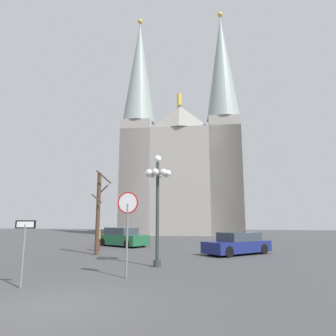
{
  "coord_description": "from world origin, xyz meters",
  "views": [
    {
      "loc": [
        4.13,
        -7.26,
        2.15
      ],
      "look_at": [
        -0.4,
        19.52,
        6.9
      ],
      "focal_mm": 31.71,
      "sensor_mm": 36.0,
      "label": 1
    }
  ],
  "objects_px": {
    "parked_car_far_navy": "(238,244)",
    "pedestrian_walking": "(98,237)",
    "cathedral": "(182,163)",
    "parked_car_near_green": "(122,237)",
    "bare_tree": "(98,211)",
    "stop_sign": "(128,216)",
    "one_way_arrow_sign": "(24,243)",
    "street_lamp": "(158,190)"
  },
  "relations": [
    {
      "from": "parked_car_near_green",
      "to": "pedestrian_walking",
      "type": "height_order",
      "value": "pedestrian_walking"
    },
    {
      "from": "street_lamp",
      "to": "bare_tree",
      "type": "distance_m",
      "value": 6.26
    },
    {
      "from": "bare_tree",
      "to": "pedestrian_walking",
      "type": "distance_m",
      "value": 2.94
    },
    {
      "from": "cathedral",
      "to": "parked_car_near_green",
      "type": "bearing_deg",
      "value": -96.7
    },
    {
      "from": "bare_tree",
      "to": "cathedral",
      "type": "bearing_deg",
      "value": 85.45
    },
    {
      "from": "parked_car_near_green",
      "to": "pedestrian_walking",
      "type": "xyz_separation_m",
      "value": [
        -0.53,
        -3.8,
        0.25
      ]
    },
    {
      "from": "one_way_arrow_sign",
      "to": "parked_car_far_navy",
      "type": "bearing_deg",
      "value": 55.3
    },
    {
      "from": "stop_sign",
      "to": "parked_car_far_navy",
      "type": "bearing_deg",
      "value": 61.77
    },
    {
      "from": "parked_car_near_green",
      "to": "pedestrian_walking",
      "type": "relative_size",
      "value": 2.92
    },
    {
      "from": "pedestrian_walking",
      "to": "cathedral",
      "type": "bearing_deg",
      "value": 83.1
    },
    {
      "from": "parked_car_far_navy",
      "to": "pedestrian_walking",
      "type": "xyz_separation_m",
      "value": [
        -9.54,
        0.54,
        0.32
      ]
    },
    {
      "from": "cathedral",
      "to": "pedestrian_walking",
      "type": "bearing_deg",
      "value": -96.9
    },
    {
      "from": "cathedral",
      "to": "one_way_arrow_sign",
      "type": "relative_size",
      "value": 16.19
    },
    {
      "from": "parked_car_near_green",
      "to": "parked_car_far_navy",
      "type": "relative_size",
      "value": 1.05
    },
    {
      "from": "cathedral",
      "to": "pedestrian_walking",
      "type": "relative_size",
      "value": 21.48
    },
    {
      "from": "stop_sign",
      "to": "parked_car_far_navy",
      "type": "height_order",
      "value": "stop_sign"
    },
    {
      "from": "bare_tree",
      "to": "parked_car_far_navy",
      "type": "relative_size",
      "value": 1.17
    },
    {
      "from": "stop_sign",
      "to": "parked_car_near_green",
      "type": "relative_size",
      "value": 0.69
    },
    {
      "from": "stop_sign",
      "to": "bare_tree",
      "type": "distance_m",
      "value": 8.02
    },
    {
      "from": "one_way_arrow_sign",
      "to": "bare_tree",
      "type": "height_order",
      "value": "bare_tree"
    },
    {
      "from": "street_lamp",
      "to": "parked_car_far_navy",
      "type": "height_order",
      "value": "street_lamp"
    },
    {
      "from": "bare_tree",
      "to": "pedestrian_walking",
      "type": "xyz_separation_m",
      "value": [
        -0.85,
        2.21,
        -1.73
      ]
    },
    {
      "from": "bare_tree",
      "to": "parked_car_far_navy",
      "type": "distance_m",
      "value": 9.08
    },
    {
      "from": "one_way_arrow_sign",
      "to": "parked_car_far_navy",
      "type": "relative_size",
      "value": 0.48
    },
    {
      "from": "one_way_arrow_sign",
      "to": "parked_car_near_green",
      "type": "bearing_deg",
      "value": 96.03
    },
    {
      "from": "bare_tree",
      "to": "parked_car_near_green",
      "type": "distance_m",
      "value": 6.34
    },
    {
      "from": "street_lamp",
      "to": "parked_car_far_navy",
      "type": "relative_size",
      "value": 1.18
    },
    {
      "from": "stop_sign",
      "to": "pedestrian_walking",
      "type": "distance_m",
      "value": 10.44
    },
    {
      "from": "pedestrian_walking",
      "to": "bare_tree",
      "type": "bearing_deg",
      "value": -68.94
    },
    {
      "from": "parked_car_far_navy",
      "to": "pedestrian_walking",
      "type": "relative_size",
      "value": 2.79
    },
    {
      "from": "street_lamp",
      "to": "bare_tree",
      "type": "xyz_separation_m",
      "value": [
        -4.68,
        4.06,
        -0.88
      ]
    },
    {
      "from": "street_lamp",
      "to": "parked_car_near_green",
      "type": "distance_m",
      "value": 11.61
    },
    {
      "from": "pedestrian_walking",
      "to": "stop_sign",
      "type": "bearing_deg",
      "value": -61.51
    },
    {
      "from": "stop_sign",
      "to": "parked_car_far_navy",
      "type": "xyz_separation_m",
      "value": [
        4.6,
        8.57,
        -1.64
      ]
    },
    {
      "from": "cathedral",
      "to": "parked_car_far_navy",
      "type": "relative_size",
      "value": 7.7
    },
    {
      "from": "bare_tree",
      "to": "pedestrian_walking",
      "type": "relative_size",
      "value": 3.26
    },
    {
      "from": "parked_car_far_navy",
      "to": "pedestrian_walking",
      "type": "bearing_deg",
      "value": 176.76
    },
    {
      "from": "cathedral",
      "to": "stop_sign",
      "type": "height_order",
      "value": "cathedral"
    },
    {
      "from": "stop_sign",
      "to": "street_lamp",
      "type": "bearing_deg",
      "value": 78.17
    },
    {
      "from": "one_way_arrow_sign",
      "to": "bare_tree",
      "type": "distance_m",
      "value": 9.22
    },
    {
      "from": "parked_car_near_green",
      "to": "street_lamp",
      "type": "bearing_deg",
      "value": -63.6
    },
    {
      "from": "stop_sign",
      "to": "one_way_arrow_sign",
      "type": "xyz_separation_m",
      "value": [
        -2.82,
        -2.14,
        -0.89
      ]
    }
  ]
}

